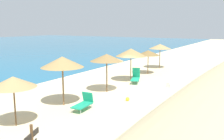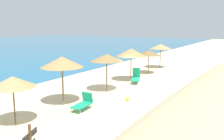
# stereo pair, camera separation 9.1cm
# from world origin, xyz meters

# --- Properties ---
(ground_plane) EXTENTS (160.00, 160.00, 0.00)m
(ground_plane) POSITION_xyz_m (0.00, 0.00, 0.00)
(ground_plane) COLOR beige
(beach_umbrella_0) EXTENTS (2.14, 2.14, 2.41)m
(beach_umbrella_0) POSITION_xyz_m (-9.26, 1.59, 2.14)
(beach_umbrella_0) COLOR brown
(beach_umbrella_0) RESTS_ON ground_plane
(beach_umbrella_1) EXTENTS (2.53, 2.53, 2.95)m
(beach_umbrella_1) POSITION_xyz_m (-5.67, 1.77, 2.62)
(beach_umbrella_1) COLOR brown
(beach_umbrella_1) RESTS_ON ground_plane
(beach_umbrella_2) EXTENTS (2.38, 2.38, 2.76)m
(beach_umbrella_2) POSITION_xyz_m (-1.72, 1.15, 2.49)
(beach_umbrella_2) COLOR brown
(beach_umbrella_2) RESTS_ON ground_plane
(beach_umbrella_3) EXTENTS (2.60, 2.60, 2.84)m
(beach_umbrella_3) POSITION_xyz_m (2.32, 1.25, 2.50)
(beach_umbrella_3) COLOR brown
(beach_umbrella_3) RESTS_ON ground_plane
(beach_umbrella_4) EXTENTS (2.29, 2.29, 2.36)m
(beach_umbrella_4) POSITION_xyz_m (6.25, 1.29, 2.11)
(beach_umbrella_4) COLOR brown
(beach_umbrella_4) RESTS_ON ground_plane
(beach_umbrella_5) EXTENTS (2.44, 2.44, 2.74)m
(beach_umbrella_5) POSITION_xyz_m (10.01, 1.45, 2.47)
(beach_umbrella_5) COLOR brown
(beach_umbrella_5) RESTS_ON ground_plane
(lounge_chair_0) EXTENTS (1.44, 0.77, 0.94)m
(lounge_chair_0) POSITION_xyz_m (-5.76, 0.20, 0.40)
(lounge_chair_0) COLOR #199972
(lounge_chair_0) RESTS_ON ground_plane
(lounge_chair_1) EXTENTS (1.69, 1.11, 1.23)m
(lounge_chair_1) POSITION_xyz_m (1.98, 0.61, 0.50)
(lounge_chair_1) COLOR #199972
(lounge_chair_1) RESTS_ON ground_plane
(beach_ball) EXTENTS (0.24, 0.24, 0.24)m
(beach_ball) POSITION_xyz_m (-2.94, -1.16, 0.12)
(beach_ball) COLOR yellow
(beach_ball) RESTS_ON ground_plane
(cooler_box) EXTENTS (0.50, 0.54, 0.37)m
(cooler_box) POSITION_xyz_m (1.97, -2.34, 0.18)
(cooler_box) COLOR white
(cooler_box) RESTS_ON ground_plane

